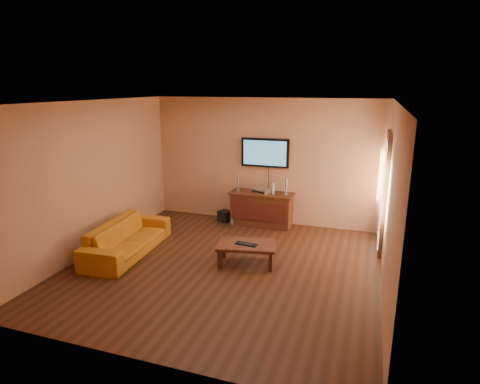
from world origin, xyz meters
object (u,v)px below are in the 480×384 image
at_px(coffee_table, 246,247).
at_px(keyboard, 246,244).
at_px(speaker_left, 238,184).
at_px(speaker_right, 286,187).
at_px(game_console, 274,189).
at_px(bottle, 232,223).
at_px(sofa, 127,233).
at_px(television, 265,153).
at_px(subwoofer, 225,216).
at_px(media_console, 262,209).
at_px(av_receiver, 262,191).

distance_m(coffee_table, keyboard, 0.07).
bearing_deg(speaker_left, speaker_right, 3.38).
relative_size(game_console, bottle, 1.05).
bearing_deg(sofa, bottle, -38.45).
bearing_deg(television, keyboard, -82.30).
bearing_deg(keyboard, subwoofer, 119.89).
xyz_separation_m(media_console, subwoofer, (-0.84, -0.05, -0.24)).
xyz_separation_m(sofa, subwoofer, (1.04, 2.20, -0.27)).
distance_m(speaker_left, av_receiver, 0.55).
relative_size(coffee_table, bottle, 5.09).
bearing_deg(speaker_right, media_console, -175.35).
relative_size(media_console, bottle, 6.52).
xyz_separation_m(av_receiver, bottle, (-0.56, -0.36, -0.67)).
distance_m(television, subwoofer, 1.68).
bearing_deg(subwoofer, coffee_table, -35.73).
relative_size(coffee_table, speaker_left, 3.09).
relative_size(coffee_table, keyboard, 2.79).
height_order(coffee_table, sofa, sofa).
height_order(speaker_right, bottle, speaker_right).
bearing_deg(subwoofer, speaker_left, 29.35).
relative_size(television, bottle, 5.00).
xyz_separation_m(speaker_left, game_console, (0.79, 0.04, -0.05)).
xyz_separation_m(av_receiver, keyboard, (0.31, -2.05, -0.39)).
bearing_deg(av_receiver, keyboard, -58.55).
xyz_separation_m(media_console, sofa, (-1.87, -2.25, 0.03)).
bearing_deg(game_console, subwoofer, 172.11).
height_order(coffee_table, keyboard, keyboard).
xyz_separation_m(television, subwoofer, (-0.84, -0.27, -1.43)).
height_order(speaker_right, subwoofer, speaker_right).
xyz_separation_m(sofa, bottle, (1.31, 1.90, -0.29)).
bearing_deg(television, subwoofer, -162.41).
xyz_separation_m(sofa, keyboard, (2.18, 0.21, -0.01)).
xyz_separation_m(media_console, game_console, (0.25, 0.02, 0.47)).
height_order(television, coffee_table, television).
bearing_deg(bottle, coffee_table, -62.64).
bearing_deg(television, av_receiver, -90.20).
height_order(coffee_table, bottle, coffee_table).
distance_m(speaker_right, keyboard, 2.15).
relative_size(coffee_table, subwoofer, 4.39).
distance_m(media_console, bottle, 0.71).
xyz_separation_m(speaker_right, subwoofer, (-1.35, -0.09, -0.75)).
height_order(game_console, bottle, game_console).
height_order(coffee_table, speaker_left, speaker_left).
relative_size(sofa, game_console, 9.09).
bearing_deg(coffee_table, sofa, -173.57).
bearing_deg(game_console, media_console, 173.62).
bearing_deg(av_receiver, bottle, -124.24).
relative_size(game_console, subwoofer, 0.91).
xyz_separation_m(television, coffee_table, (0.30, -2.22, -1.23)).
height_order(media_console, coffee_table, media_console).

